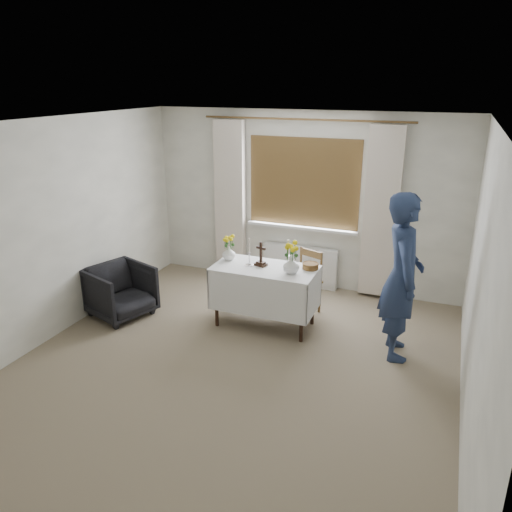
% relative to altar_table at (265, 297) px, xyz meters
% --- Properties ---
extents(ground, '(5.00, 5.00, 0.00)m').
position_rel_altar_table_xyz_m(ground, '(0.03, -1.04, -0.38)').
color(ground, gray).
rests_on(ground, ground).
extents(altar_table, '(1.24, 0.64, 0.76)m').
position_rel_altar_table_xyz_m(altar_table, '(0.00, 0.00, 0.00)').
color(altar_table, white).
rests_on(altar_table, ground).
extents(wooden_chair, '(0.50, 0.50, 0.83)m').
position_rel_altar_table_xyz_m(wooden_chair, '(0.32, 0.51, 0.03)').
color(wooden_chair, brown).
rests_on(wooden_chair, ground).
extents(armchair, '(0.92, 0.91, 0.66)m').
position_rel_altar_table_xyz_m(armchair, '(-1.81, -0.43, -0.05)').
color(armchair, black).
rests_on(armchair, ground).
extents(person, '(0.58, 0.75, 1.82)m').
position_rel_altar_table_xyz_m(person, '(1.58, -0.09, 0.53)').
color(person, navy).
rests_on(person, ground).
extents(radiator, '(1.10, 0.10, 0.60)m').
position_rel_altar_table_xyz_m(radiator, '(0.03, 1.38, -0.08)').
color(radiator, silver).
rests_on(radiator, ground).
extents(wooden_cross, '(0.16, 0.14, 0.30)m').
position_rel_altar_table_xyz_m(wooden_cross, '(-0.07, 0.04, 0.53)').
color(wooden_cross, black).
rests_on(wooden_cross, altar_table).
extents(candlestick_left, '(0.11, 0.11, 0.34)m').
position_rel_altar_table_xyz_m(candlestick_left, '(-0.20, -0.01, 0.55)').
color(candlestick_left, white).
rests_on(candlestick_left, altar_table).
extents(candlestick_right, '(0.12, 0.12, 0.37)m').
position_rel_altar_table_xyz_m(candlestick_right, '(0.28, 0.03, 0.57)').
color(candlestick_right, white).
rests_on(candlestick_right, altar_table).
extents(flower_vase_left, '(0.20, 0.20, 0.17)m').
position_rel_altar_table_xyz_m(flower_vase_left, '(-0.51, 0.09, 0.47)').
color(flower_vase_left, white).
rests_on(flower_vase_left, altar_table).
extents(flower_vase_right, '(0.24, 0.24, 0.20)m').
position_rel_altar_table_xyz_m(flower_vase_right, '(0.35, -0.06, 0.48)').
color(flower_vase_right, white).
rests_on(flower_vase_right, altar_table).
extents(wicker_basket, '(0.24, 0.24, 0.07)m').
position_rel_altar_table_xyz_m(wicker_basket, '(0.52, 0.15, 0.42)').
color(wicker_basket, brown).
rests_on(wicker_basket, altar_table).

